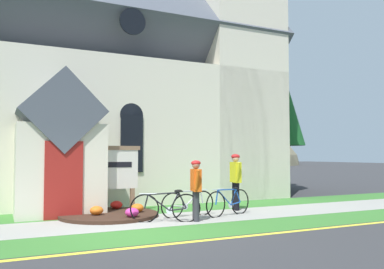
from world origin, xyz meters
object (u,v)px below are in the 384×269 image
at_px(cyclist_in_green_jersey, 196,186).
at_px(roadside_conifer, 276,95).
at_px(bicycle_yellow, 228,202).
at_px(bicycle_blue, 166,207).
at_px(church_sign, 105,170).
at_px(bicycle_white, 188,203).
at_px(cyclist_in_red_jersey, 236,177).

relative_size(cyclist_in_green_jersey, roadside_conifer, 0.22).
height_order(bicycle_yellow, bicycle_blue, bicycle_blue).
bearing_deg(bicycle_blue, church_sign, 118.05).
distance_m(bicycle_blue, roadside_conifer, 11.75).
bearing_deg(bicycle_white, cyclist_in_green_jersey, -100.28).
distance_m(bicycle_yellow, roadside_conifer, 10.19).
relative_size(bicycle_yellow, bicycle_blue, 0.99).
bearing_deg(roadside_conifer, bicycle_white, -141.64).
bearing_deg(bicycle_yellow, bicycle_blue, -172.45).
distance_m(cyclist_in_green_jersey, cyclist_in_red_jersey, 2.46).
height_order(bicycle_yellow, roadside_conifer, roadside_conifer).
xyz_separation_m(bicycle_blue, cyclist_in_green_jersey, (0.75, -0.22, 0.53)).
bearing_deg(church_sign, cyclist_in_red_jersey, -13.01).
distance_m(church_sign, bicycle_white, 2.62).
height_order(bicycle_yellow, bicycle_white, bicycle_yellow).
height_order(church_sign, cyclist_in_red_jersey, church_sign).
relative_size(church_sign, roadside_conifer, 0.28).
height_order(bicycle_yellow, cyclist_in_red_jersey, cyclist_in_red_jersey).
relative_size(bicycle_white, bicycle_blue, 1.01).
distance_m(bicycle_yellow, cyclist_in_red_jersey, 1.34).
bearing_deg(church_sign, bicycle_blue, -61.95).
distance_m(bicycle_white, cyclist_in_red_jersey, 2.08).
bearing_deg(bicycle_white, church_sign, 144.16).
distance_m(church_sign, bicycle_blue, 2.49).
bearing_deg(church_sign, bicycle_white, -35.84).
bearing_deg(roadside_conifer, bicycle_blue, -142.10).
xyz_separation_m(church_sign, cyclist_in_red_jersey, (3.89, -0.90, -0.26)).
distance_m(church_sign, cyclist_in_green_jersey, 2.94).
xyz_separation_m(bicycle_yellow, cyclist_in_green_jersey, (-1.27, -0.49, 0.53)).
relative_size(bicycle_white, cyclist_in_green_jersey, 1.08).
bearing_deg(church_sign, bicycle_yellow, -29.70).
height_order(bicycle_blue, cyclist_in_red_jersey, cyclist_in_red_jersey).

